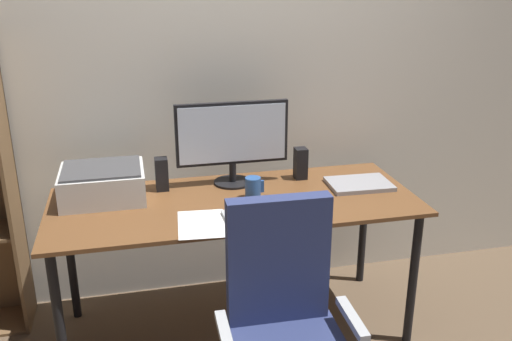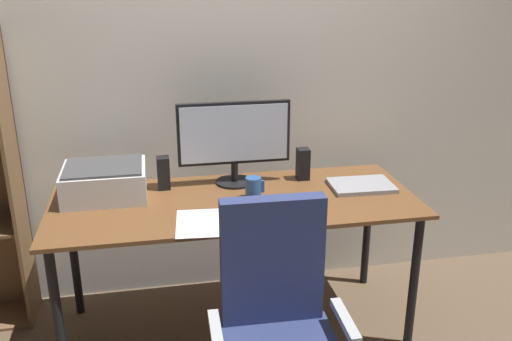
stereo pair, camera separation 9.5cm
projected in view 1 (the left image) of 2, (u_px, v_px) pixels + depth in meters
The scene contains 12 objects.
ground_plane at pixel (236, 327), 2.99m from camera, with size 12.00×12.00×0.00m, color brown.
back_wall at pixel (215, 68), 3.04m from camera, with size 6.40×0.10×2.60m, color silver.
desk at pixel (235, 214), 2.76m from camera, with size 1.79×0.73×0.74m.
monitor at pixel (232, 138), 2.86m from camera, with size 0.58×0.20×0.44m.
keyboard at pixel (254, 213), 2.57m from camera, with size 0.29×0.11×0.02m, color #B7BABC.
mouse at pixel (293, 207), 2.62m from camera, with size 0.06×0.10×0.03m, color black.
coffee_mug at pixel (253, 188), 2.74m from camera, with size 0.09×0.08×0.11m.
laptop at pixel (359, 184), 2.91m from camera, with size 0.32×0.23×0.02m, color #99999E.
speaker_left at pixel (162, 174), 2.83m from camera, with size 0.06×0.07×0.17m, color black.
speaker_right at pixel (301, 163), 2.99m from camera, with size 0.06×0.07×0.17m, color black.
printer at pixel (103, 183), 2.73m from camera, with size 0.40×0.34×0.16m.
paper_sheet at pixel (202, 224), 2.48m from camera, with size 0.21×0.30×0.00m, color white.
Camera 1 is at (-0.47, -2.48, 1.81)m, focal length 39.19 mm.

